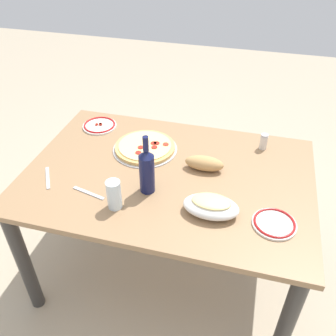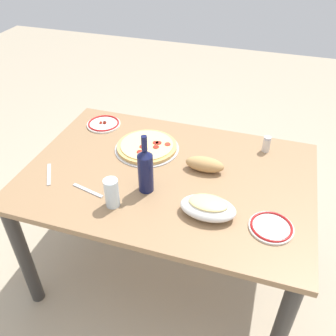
{
  "view_description": "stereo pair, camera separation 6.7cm",
  "coord_description": "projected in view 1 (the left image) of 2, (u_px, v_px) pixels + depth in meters",
  "views": [
    {
      "loc": [
        -0.36,
        1.35,
        1.83
      ],
      "look_at": [
        0.0,
        0.0,
        0.76
      ],
      "focal_mm": 38.71,
      "sensor_mm": 36.0,
      "label": 1
    },
    {
      "loc": [
        -0.42,
        1.33,
        1.83
      ],
      "look_at": [
        0.0,
        0.0,
        0.76
      ],
      "focal_mm": 38.71,
      "sensor_mm": 36.0,
      "label": 2
    }
  ],
  "objects": [
    {
      "name": "baked_pasta_dish",
      "position": [
        211.0,
        206.0,
        1.53
      ],
      "size": [
        0.24,
        0.15,
        0.08
      ],
      "color": "white",
      "rests_on": "dining_table"
    },
    {
      "name": "water_glass",
      "position": [
        114.0,
        195.0,
        1.54
      ],
      "size": [
        0.06,
        0.06,
        0.14
      ],
      "primitive_type": "cylinder",
      "color": "silver",
      "rests_on": "dining_table"
    },
    {
      "name": "wine_bottle",
      "position": [
        147.0,
        170.0,
        1.6
      ],
      "size": [
        0.07,
        0.07,
        0.29
      ],
      "color": "#141942",
      "rests_on": "dining_table"
    },
    {
      "name": "fork_left",
      "position": [
        48.0,
        178.0,
        1.74
      ],
      "size": [
        0.1,
        0.15,
        0.0
      ],
      "primitive_type": "cube",
      "rotation": [
        0.0,
        0.0,
        2.13
      ],
      "color": "#B7B7BC",
      "rests_on": "dining_table"
    },
    {
      "name": "dining_table",
      "position": [
        168.0,
        190.0,
        1.84
      ],
      "size": [
        1.39,
        0.96,
        0.73
      ],
      "color": "#93704C",
      "rests_on": "ground"
    },
    {
      "name": "pepperoni_pizza",
      "position": [
        145.0,
        147.0,
        1.93
      ],
      "size": [
        0.34,
        0.34,
        0.03
      ],
      "color": "#B7B7BC",
      "rests_on": "dining_table"
    },
    {
      "name": "side_plate_near",
      "position": [
        274.0,
        223.0,
        1.49
      ],
      "size": [
        0.18,
        0.18,
        0.02
      ],
      "color": "white",
      "rests_on": "dining_table"
    },
    {
      "name": "side_plate_far",
      "position": [
        100.0,
        125.0,
        2.12
      ],
      "size": [
        0.2,
        0.2,
        0.02
      ],
      "color": "white",
      "rests_on": "dining_table"
    },
    {
      "name": "bread_loaf",
      "position": [
        204.0,
        163.0,
        1.78
      ],
      "size": [
        0.19,
        0.08,
        0.07
      ],
      "primitive_type": "ellipsoid",
      "color": "tan",
      "rests_on": "dining_table"
    },
    {
      "name": "ground_plane",
      "position": [
        168.0,
        267.0,
        2.22
      ],
      "size": [
        8.0,
        8.0,
        0.0
      ],
      "primitive_type": "plane",
      "color": "tan",
      "rests_on": "ground"
    },
    {
      "name": "fork_right",
      "position": [
        89.0,
        193.0,
        1.65
      ],
      "size": [
        0.17,
        0.06,
        0.0
      ],
      "primitive_type": "cube",
      "rotation": [
        0.0,
        0.0,
        6.05
      ],
      "color": "#B7B7BC",
      "rests_on": "dining_table"
    },
    {
      "name": "spice_shaker",
      "position": [
        264.0,
        142.0,
        1.92
      ],
      "size": [
        0.04,
        0.04,
        0.09
      ],
      "color": "silver",
      "rests_on": "dining_table"
    }
  ]
}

